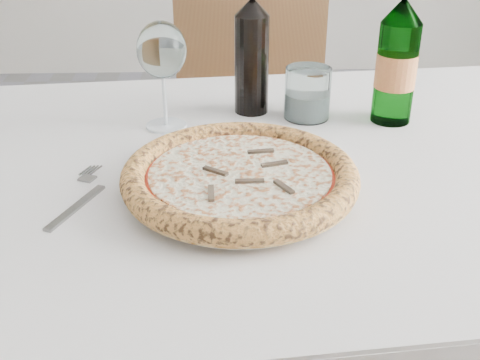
% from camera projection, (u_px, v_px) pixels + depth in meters
% --- Properties ---
extents(dining_table, '(1.53, 0.99, 0.76)m').
position_uv_depth(dining_table, '(238.00, 209.00, 0.99)').
color(dining_table, '#57331E').
rests_on(dining_table, floor).
extents(chair_far, '(0.52, 0.52, 0.93)m').
position_uv_depth(chair_far, '(246.00, 105.00, 1.80)').
color(chair_far, '#57331E').
rests_on(chair_far, floor).
extents(plate, '(0.29, 0.29, 0.02)m').
position_uv_depth(plate, '(240.00, 187.00, 0.86)').
color(plate, white).
rests_on(plate, dining_table).
extents(pizza, '(0.34, 0.34, 0.04)m').
position_uv_depth(pizza, '(240.00, 176.00, 0.85)').
color(pizza, '#EEC373').
rests_on(pizza, plate).
extents(fork, '(0.06, 0.18, 0.00)m').
position_uv_depth(fork, '(80.00, 197.00, 0.85)').
color(fork, slate).
rests_on(fork, dining_table).
extents(wine_glass, '(0.09, 0.09, 0.19)m').
position_uv_depth(wine_glass, '(162.00, 52.00, 1.02)').
color(wine_glass, white).
rests_on(wine_glass, dining_table).
extents(tumbler, '(0.08, 0.08, 0.09)m').
position_uv_depth(tumbler, '(307.00, 97.00, 1.10)').
color(tumbler, silver).
rests_on(tumbler, dining_table).
extents(beer_bottle, '(0.07, 0.07, 0.28)m').
position_uv_depth(beer_bottle, '(397.00, 61.00, 1.05)').
color(beer_bottle, '#308735').
rests_on(beer_bottle, dining_table).
extents(wine_bottle, '(0.06, 0.06, 0.26)m').
position_uv_depth(wine_bottle, '(252.00, 54.00, 1.10)').
color(wine_bottle, black).
rests_on(wine_bottle, dining_table).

